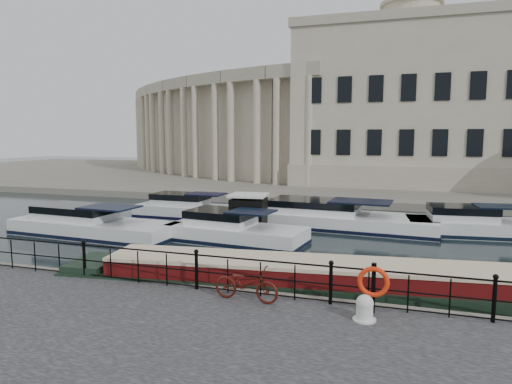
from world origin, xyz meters
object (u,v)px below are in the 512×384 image
(bicycle, at_px, (246,284))
(life_ring_post, at_px, (373,283))
(narrowboat, at_px, (315,287))
(mooring_bollard, at_px, (365,308))
(harbour_hut, at_px, (249,216))

(bicycle, height_order, life_ring_post, life_ring_post)
(bicycle, height_order, narrowboat, bicycle)
(narrowboat, bearing_deg, bicycle, -129.89)
(narrowboat, bearing_deg, mooring_bollard, -63.45)
(narrowboat, xyz_separation_m, harbour_hut, (-5.05, 8.37, 0.59))
(life_ring_post, relative_size, harbour_hut, 0.47)
(mooring_bollard, height_order, harbour_hut, harbour_hut)
(mooring_bollard, height_order, narrowboat, narrowboat)
(life_ring_post, bearing_deg, harbour_hut, 123.38)
(mooring_bollard, xyz_separation_m, narrowboat, (-1.73, 2.66, -0.49))
(narrowboat, relative_size, harbour_hut, 6.08)
(mooring_bollard, height_order, life_ring_post, life_ring_post)
(mooring_bollard, relative_size, harbour_hut, 0.23)
(mooring_bollard, distance_m, harbour_hut, 12.94)
(life_ring_post, height_order, harbour_hut, harbour_hut)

